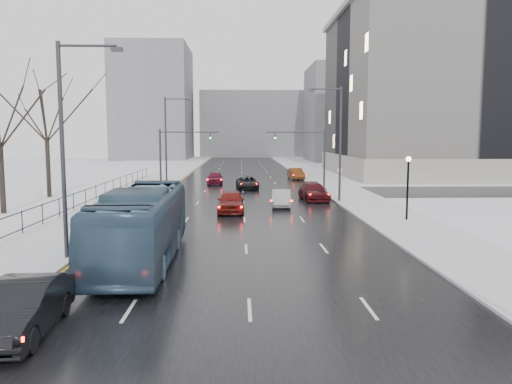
{
  "coord_description": "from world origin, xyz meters",
  "views": [
    {
      "loc": [
        -0.31,
        -3.06,
        5.79
      ],
      "look_at": [
        0.64,
        26.2,
        2.5
      ],
      "focal_mm": 35.0,
      "sensor_mm": 36.0,
      "label": 1
    }
  ],
  "objects": [
    {
      "name": "tree_park_e",
      "position": [
        -18.2,
        44.0,
        0.0
      ],
      "size": [
        9.45,
        9.45,
        13.5
      ],
      "primitive_type": null,
      "color": "black",
      "rests_on": "ground"
    },
    {
      "name": "sedan_center_far",
      "position": [
        -3.29,
        56.52,
        0.8
      ],
      "size": [
        1.87,
        4.5,
        1.52
      ],
      "primitive_type": "imported",
      "rotation": [
        0.0,
        0.0,
        0.02
      ],
      "color": "#590F24",
      "rests_on": "road"
    },
    {
      "name": "lamppost_r_mid",
      "position": [
        11.0,
        30.0,
        2.94
      ],
      "size": [
        0.36,
        0.36,
        4.28
      ],
      "color": "black",
      "rests_on": "sidewalk_right"
    },
    {
      "name": "park_strip",
      "position": [
        -20.0,
        60.0,
        0.06
      ],
      "size": [
        14.0,
        150.0,
        0.12
      ],
      "primitive_type": "cube",
      "color": "white",
      "rests_on": "ground"
    },
    {
      "name": "road",
      "position": [
        0.0,
        60.0,
        0.02
      ],
      "size": [
        16.0,
        150.0,
        0.04
      ],
      "primitive_type": "cube",
      "color": "black",
      "rests_on": "ground"
    },
    {
      "name": "no_uturn_sign",
      "position": [
        9.2,
        44.0,
        2.3
      ],
      "size": [
        0.6,
        0.06,
        2.7
      ],
      "color": "#2D2D33",
      "rests_on": "sidewalk_right"
    },
    {
      "name": "bldg_far_left",
      "position": [
        -22.0,
        125.0,
        14.0
      ],
      "size": [
        18.0,
        22.0,
        28.0
      ],
      "primitive_type": "cube",
      "color": "slate",
      "rests_on": "ground"
    },
    {
      "name": "mast_signal_left",
      "position": [
        -7.33,
        48.0,
        4.11
      ],
      "size": [
        6.1,
        0.33,
        6.5
      ],
      "color": "#2D2D33",
      "rests_on": "ground"
    },
    {
      "name": "sidewalk_left",
      "position": [
        -10.5,
        60.0,
        0.08
      ],
      "size": [
        5.0,
        150.0,
        0.16
      ],
      "primitive_type": "cube",
      "color": "silver",
      "rests_on": "ground"
    },
    {
      "name": "sedan_right_far",
      "position": [
        6.36,
        41.38,
        0.8
      ],
      "size": [
        2.54,
        5.39,
        1.52
      ],
      "primitive_type": "imported",
      "rotation": [
        0.0,
        0.0,
        0.08
      ],
      "color": "#400B10",
      "rests_on": "road"
    },
    {
      "name": "bus",
      "position": [
        -4.8,
        19.66,
        1.74
      ],
      "size": [
        3.08,
        12.24,
        3.4
      ],
      "primitive_type": "imported",
      "rotation": [
        0.0,
        0.0,
        0.02
      ],
      "color": "#37536C",
      "rests_on": "road"
    },
    {
      "name": "civic_building",
      "position": [
        35.0,
        72.0,
        11.21
      ],
      "size": [
        41.0,
        31.0,
        24.8
      ],
      "color": "gray",
      "rests_on": "ground"
    },
    {
      "name": "sedan_center_near",
      "position": [
        -0.99,
        34.34,
        0.88
      ],
      "size": [
        2.01,
        4.95,
        1.68
      ],
      "primitive_type": "imported",
      "rotation": [
        0.0,
        0.0,
        -0.0
      ],
      "color": "maroon",
      "rests_on": "road"
    },
    {
      "name": "streetlight_r_mid",
      "position": [
        8.17,
        40.0,
        5.62
      ],
      "size": [
        2.95,
        0.25,
        10.0
      ],
      "color": "#2D2D33",
      "rests_on": "ground"
    },
    {
      "name": "cross_road",
      "position": [
        0.0,
        48.0,
        0.02
      ],
      "size": [
        130.0,
        10.0,
        0.04
      ],
      "primitive_type": "cube",
      "color": "black",
      "rests_on": "ground"
    },
    {
      "name": "sedan_left_near",
      "position": [
        -6.63,
        11.13,
        0.83
      ],
      "size": [
        1.88,
        4.87,
        1.58
      ],
      "primitive_type": "imported",
      "rotation": [
        0.0,
        0.0,
        0.04
      ],
      "color": "black",
      "rests_on": "road"
    },
    {
      "name": "mast_signal_right",
      "position": [
        7.33,
        48.0,
        4.11
      ],
      "size": [
        6.1,
        0.33,
        6.5
      ],
      "color": "#2D2D33",
      "rests_on": "ground"
    },
    {
      "name": "tree_park_d",
      "position": [
        -17.8,
        34.0,
        0.0
      ],
      "size": [
        8.75,
        8.75,
        12.5
      ],
      "primitive_type": null,
      "color": "black",
      "rests_on": "ground"
    },
    {
      "name": "sedan_right_cross",
      "position": [
        0.5,
        51.0,
        0.72
      ],
      "size": [
        2.59,
        5.02,
        1.36
      ],
      "primitive_type": "imported",
      "rotation": [
        0.0,
        0.0,
        0.07
      ],
      "color": "black",
      "rests_on": "road"
    },
    {
      "name": "bldg_far_right",
      "position": [
        28.0,
        115.0,
        11.0
      ],
      "size": [
        24.0,
        20.0,
        22.0
      ],
      "primitive_type": "cube",
      "color": "slate",
      "rests_on": "ground"
    },
    {
      "name": "sedan_right_near",
      "position": [
        3.07,
        37.23,
        0.74
      ],
      "size": [
        1.8,
        4.36,
        1.4
      ],
      "primitive_type": "imported",
      "rotation": [
        0.0,
        0.0,
        -0.07
      ],
      "color": "#99999D",
      "rests_on": "road"
    },
    {
      "name": "streetlight_l_near",
      "position": [
        -8.17,
        20.0,
        5.62
      ],
      "size": [
        2.95,
        0.25,
        10.0
      ],
      "color": "#2D2D33",
      "rests_on": "ground"
    },
    {
      "name": "sidewalk_right",
      "position": [
        10.5,
        60.0,
        0.08
      ],
      "size": [
        5.0,
        150.0,
        0.16
      ],
      "primitive_type": "cube",
      "color": "silver",
      "rests_on": "ground"
    },
    {
      "name": "bldg_far_center",
      "position": [
        4.0,
        140.0,
        9.0
      ],
      "size": [
        30.0,
        18.0,
        18.0
      ],
      "primitive_type": "cube",
      "color": "slate",
      "rests_on": "ground"
    },
    {
      "name": "iron_fence",
      "position": [
        -13.0,
        30.0,
        0.91
      ],
      "size": [
        0.06,
        70.0,
        1.3
      ],
      "color": "black",
      "rests_on": "sidewalk_left"
    },
    {
      "name": "streetlight_l_far",
      "position": [
        -8.17,
        52.0,
        5.62
      ],
      "size": [
        2.95,
        0.25,
        10.0
      ],
      "color": "#2D2D33",
      "rests_on": "ground"
    },
    {
      "name": "sedan_right_distant",
      "position": [
        7.2,
        63.23,
        0.78
      ],
      "size": [
        2.04,
        4.63,
        1.48
      ],
      "primitive_type": "imported",
      "rotation": [
        0.0,
        0.0,
        0.11
      ],
      "color": "#602D10",
      "rests_on": "road"
    }
  ]
}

